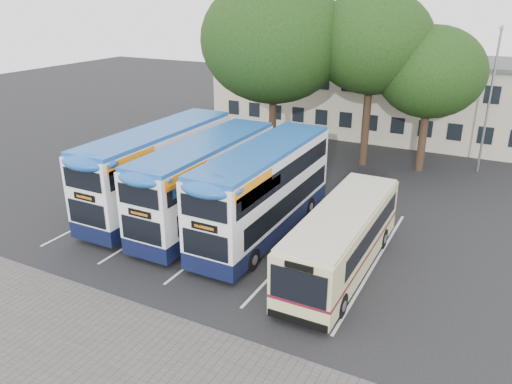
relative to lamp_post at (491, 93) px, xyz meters
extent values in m
plane|color=black|center=(-6.00, -19.97, -5.08)|extent=(120.00, 120.00, 0.00)
cube|color=#595654|center=(-8.00, -24.97, -5.08)|extent=(40.00, 6.00, 0.01)
cube|color=silver|center=(-16.75, -14.97, -5.08)|extent=(0.12, 11.00, 0.01)
cube|color=silver|center=(-13.25, -14.97, -5.08)|extent=(0.12, 11.00, 0.01)
cube|color=silver|center=(-9.75, -14.97, -5.08)|extent=(0.12, 11.00, 0.01)
cube|color=silver|center=(-6.25, -14.97, -5.08)|extent=(0.12, 11.00, 0.01)
cube|color=silver|center=(-2.75, -14.97, -5.08)|extent=(0.12, 11.00, 0.01)
cube|color=#C1B89B|center=(-6.00, 7.03, -2.08)|extent=(32.00, 8.00, 6.00)
cube|color=#4C4C4F|center=(-6.00, 7.03, 0.97)|extent=(32.40, 8.40, 0.30)
cube|color=black|center=(-6.00, 3.01, -3.38)|extent=(30.00, 0.06, 1.20)
cube|color=black|center=(-6.00, 3.01, -0.58)|extent=(30.00, 0.06, 1.20)
cylinder|color=gray|center=(0.00, 0.03, -0.58)|extent=(0.14, 0.14, 9.00)
cube|color=gray|center=(0.00, 0.03, 3.92)|extent=(0.12, 0.80, 0.12)
cube|color=gray|center=(0.00, -0.37, 3.87)|extent=(0.25, 0.50, 0.12)
cylinder|color=black|center=(-12.94, -3.97, -2.14)|extent=(0.50, 0.50, 5.89)
ellipsoid|color=black|center=(-12.94, -3.97, 2.93)|extent=(9.37, 9.37, 7.97)
cylinder|color=black|center=(-7.07, -1.98, -2.15)|extent=(0.50, 0.50, 5.87)
ellipsoid|color=black|center=(-7.07, -1.98, 2.90)|extent=(7.52, 7.52, 6.40)
cylinder|color=black|center=(-3.45, -1.47, -2.75)|extent=(0.50, 0.50, 4.66)
ellipsoid|color=black|center=(-3.45, -1.47, 1.25)|extent=(6.57, 6.57, 5.59)
cube|color=#0E1433|center=(-14.52, -14.32, -4.39)|extent=(2.48, 10.43, 0.80)
cube|color=white|center=(-14.52, -14.32, -2.45)|extent=(2.48, 10.43, 3.08)
cube|color=#1C53A8|center=(-14.52, -14.32, -0.86)|extent=(2.43, 10.23, 0.30)
cube|color=black|center=(-14.52, -14.02, -3.30)|extent=(2.52, 9.24, 0.99)
cube|color=black|center=(-14.52, -14.32, -1.76)|extent=(2.52, 9.84, 0.89)
cube|color=orange|center=(-13.26, -17.75, -1.21)|extent=(0.02, 3.18, 0.55)
cube|color=black|center=(-14.52, -19.57, -2.55)|extent=(1.19, 0.06, 0.30)
cylinder|color=black|center=(-15.64, -11.29, -4.59)|extent=(0.30, 0.99, 0.99)
cylinder|color=black|center=(-13.39, -11.29, -4.59)|extent=(0.30, 0.99, 0.99)
cylinder|color=black|center=(-15.64, -17.75, -4.59)|extent=(0.30, 0.99, 0.99)
cylinder|color=black|center=(-13.39, -17.75, -4.59)|extent=(0.30, 0.99, 0.99)
cube|color=#B80C16|center=(-13.25, -13.08, -1.76)|extent=(0.02, 3.98, 0.84)
cube|color=#0E1433|center=(-11.39, -14.63, -4.42)|extent=(2.38, 10.00, 0.76)
cube|color=white|center=(-11.39, -14.63, -2.56)|extent=(2.38, 10.00, 2.95)
cube|color=#1C53A8|center=(-11.39, -14.63, -1.04)|extent=(2.33, 9.80, 0.29)
cube|color=black|center=(-11.39, -14.35, -3.37)|extent=(2.42, 8.86, 0.95)
cube|color=black|center=(-11.39, -14.63, -1.89)|extent=(2.42, 9.43, 0.86)
cube|color=orange|center=(-10.19, -17.92, -1.37)|extent=(0.02, 3.05, 0.52)
cube|color=black|center=(-11.39, -19.66, -2.66)|extent=(1.14, 0.06, 0.29)
cylinder|color=black|center=(-12.47, -11.73, -4.61)|extent=(0.29, 0.95, 0.95)
cylinder|color=black|center=(-10.32, -11.73, -4.61)|extent=(0.29, 0.95, 0.95)
cylinder|color=black|center=(-12.47, -17.92, -4.61)|extent=(0.29, 0.95, 0.95)
cylinder|color=black|center=(-10.32, -17.92, -4.61)|extent=(0.29, 0.95, 0.95)
cube|color=#0E1433|center=(-8.30, -14.47, -4.40)|extent=(2.43, 10.22, 0.78)
cube|color=white|center=(-8.30, -14.47, -2.51)|extent=(2.43, 10.22, 3.02)
cube|color=#1C53A8|center=(-8.30, -14.47, -0.95)|extent=(2.38, 10.01, 0.29)
cube|color=black|center=(-8.30, -14.17, -3.33)|extent=(2.47, 9.05, 0.97)
cube|color=black|center=(-8.30, -14.47, -1.82)|extent=(2.47, 9.63, 0.88)
cube|color=orange|center=(-7.08, -17.82, -1.29)|extent=(0.02, 3.11, 0.54)
cube|color=black|center=(-8.30, -19.60, -2.60)|extent=(1.17, 0.06, 0.29)
cylinder|color=black|center=(-9.40, -11.50, -4.60)|extent=(0.29, 0.97, 0.97)
cylinder|color=black|center=(-7.20, -11.50, -4.60)|extent=(0.29, 0.97, 0.97)
cylinder|color=black|center=(-9.40, -17.82, -4.60)|extent=(0.29, 0.97, 0.97)
cylinder|color=black|center=(-7.20, -17.82, -4.60)|extent=(0.29, 0.97, 0.97)
cube|color=beige|center=(-3.92, -16.11, -3.64)|extent=(2.30, 9.20, 2.35)
cube|color=beige|center=(-3.92, -16.11, -2.42)|extent=(2.21, 8.83, 0.18)
cube|color=black|center=(-3.92, -15.65, -3.24)|extent=(2.34, 7.36, 0.83)
cube|color=maroon|center=(-3.92, -16.11, -4.03)|extent=(2.33, 9.22, 0.11)
cube|color=black|center=(-3.92, -20.73, -3.34)|extent=(2.02, 0.06, 1.20)
cylinder|color=black|center=(-4.96, -19.24, -4.62)|extent=(0.28, 0.92, 0.92)
cylinder|color=black|center=(-2.88, -19.24, -4.62)|extent=(0.28, 0.92, 0.92)
cylinder|color=black|center=(-4.96, -13.35, -4.62)|extent=(0.28, 0.92, 0.92)
cylinder|color=black|center=(-2.88, -13.35, -4.62)|extent=(0.28, 0.92, 0.92)
camera|label=1|loc=(1.37, -33.92, 5.63)|focal=35.00mm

